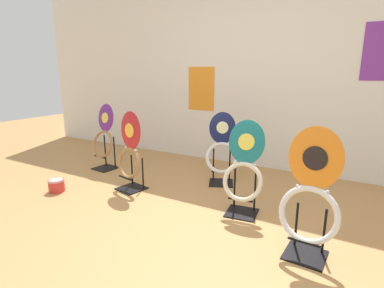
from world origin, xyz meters
TOP-DOWN VIEW (x-y plane):
  - ground_plane at (0.00, 0.00)m, footprint 14.00×14.00m
  - wall_back at (0.00, 2.30)m, footprint 8.00×0.07m
  - toilet_seat_display_navy_moon at (-0.13, 1.44)m, footprint 0.45×0.44m
  - toilet_seat_display_crimson_swirl at (-0.93, 0.75)m, footprint 0.37×0.33m
  - toilet_seat_display_purple_note at (-1.73, 1.16)m, footprint 0.39×0.31m
  - toilet_seat_display_teal_sax at (0.36, 0.82)m, footprint 0.39×0.32m
  - toilet_seat_display_orange_sun at (1.00, 0.39)m, footprint 0.42×0.30m
  - paint_can at (-1.61, 0.29)m, footprint 0.17×0.17m

SIDE VIEW (x-z plane):
  - ground_plane at x=0.00m, z-range 0.00..0.00m
  - paint_can at x=-1.61m, z-range 0.00..0.14m
  - toilet_seat_display_navy_moon at x=-0.13m, z-range -0.02..0.82m
  - toilet_seat_display_teal_sax at x=0.36m, z-range -0.02..0.85m
  - toilet_seat_display_crimson_swirl at x=-0.93m, z-range -0.02..0.87m
  - toilet_seat_display_orange_sun at x=1.00m, z-range -0.05..0.90m
  - toilet_seat_display_purple_note at x=-1.73m, z-range -0.01..0.87m
  - wall_back at x=0.00m, z-range 0.00..2.60m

